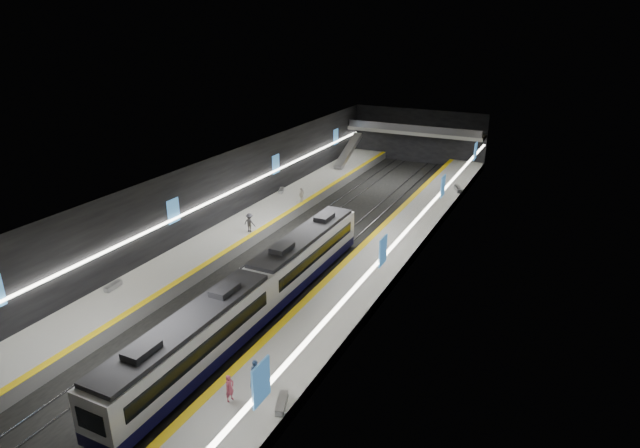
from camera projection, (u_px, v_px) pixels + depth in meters
The scene contains 26 objects.
ground at pixel (313, 244), 52.05m from camera, with size 70.00×70.00×0.00m, color black.
ceiling at pixel (312, 165), 49.14m from camera, with size 20.00×70.00×0.04m, color beige.
wall_left at pixel (226, 191), 54.70m from camera, with size 0.04×70.00×8.00m, color black.
wall_right at pixel (415, 222), 46.49m from camera, with size 0.04×70.00×8.00m, color black.
wall_back at pixel (418, 136), 79.87m from camera, with size 20.00×0.04×8.00m, color black.
platform_left at pixel (248, 227), 54.95m from camera, with size 5.00×70.00×1.00m, color slate.
tile_surface_left at pixel (248, 222), 54.76m from camera, with size 5.00×70.00×0.02m, color #9E9E99.
tactile_strip_left at pixel (266, 226), 53.85m from camera, with size 0.60×70.00×0.02m, color yellow.
platform_right at pixel (386, 254), 48.79m from camera, with size 5.00×70.00×1.00m, color slate.
tile_surface_right at pixel (386, 249), 48.61m from camera, with size 5.00×70.00×0.02m, color #9E9E99.
tactile_strip_right at pixel (364, 244), 49.51m from camera, with size 0.60×70.00×0.02m, color yellow.
rails at pixel (313, 244), 52.03m from camera, with size 6.52×70.00×0.12m.
train at pixel (257, 291), 38.61m from camera, with size 2.69×30.04×3.60m.
ad_posters at pixel (317, 198), 51.25m from camera, with size 19.94×53.50×2.20m.
cove_light_left at pixel (227, 194), 54.69m from camera, with size 0.25×68.60×0.12m, color white.
cove_light_right at pixel (413, 224), 46.65m from camera, with size 0.25×68.60×0.12m, color white.
mezzanine_bridge at pixel (415, 132), 77.76m from camera, with size 20.00×3.00×1.50m.
escalator at pixel (348, 151), 75.82m from camera, with size 1.20×8.00×0.60m, color #99999E.
bench_left_near at pixel (113, 286), 41.47m from camera, with size 0.45×1.62×0.40m, color #99999E.
bench_left_far at pixel (281, 190), 64.20m from camera, with size 0.46×1.65×0.40m, color #99999E.
bench_right_near at pixel (282, 403), 28.92m from camera, with size 0.48×1.73×0.42m, color #99999E.
bench_right_far at pixel (458, 189), 64.54m from camera, with size 0.57×2.05×0.50m, color #99999E.
passenger_right_a at pixel (230, 388), 29.16m from camera, with size 0.59×0.39×1.61m, color #C64960.
passenger_right_b at pixel (256, 373), 30.32m from camera, with size 0.82×0.64×1.69m, color #547CB7.
passenger_left_a at pixel (302, 195), 60.45m from camera, with size 1.00×0.42×1.71m, color beige.
passenger_left_b at pixel (250, 223), 52.08m from camera, with size 1.23×0.71×1.90m, color #3E3D45.
Camera 1 is at (21.67, -42.57, 20.79)m, focal length 30.00 mm.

